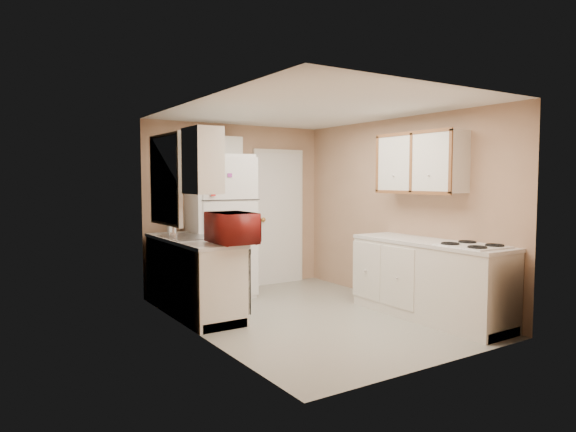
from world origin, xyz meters
TOP-DOWN VIEW (x-y plane):
  - floor at (0.00, 0.00)m, footprint 3.80×3.80m
  - ceiling at (0.00, 0.00)m, footprint 3.80×3.80m
  - wall_left at (-1.40, 0.00)m, footprint 3.80×3.80m
  - wall_right at (1.40, 0.00)m, footprint 3.80×3.80m
  - wall_back at (0.00, 1.90)m, footprint 2.80×2.80m
  - wall_front at (0.00, -1.90)m, footprint 2.80×2.80m
  - left_counter at (-1.10, 0.90)m, footprint 0.60×1.80m
  - dishwasher at (-0.81, 0.30)m, footprint 0.03×0.58m
  - sink at (-1.10, 1.05)m, footprint 0.54×0.74m
  - microwave at (-0.92, 0.20)m, footprint 0.63×0.36m
  - soap_bottle at (-1.15, 1.48)m, footprint 0.09×0.09m
  - window_blinds at (-1.36, 1.05)m, footprint 0.10×0.98m
  - upper_cabinet_left at (-1.25, 0.22)m, footprint 0.30×0.45m
  - refrigerator at (-0.45, 1.57)m, footprint 0.88×0.86m
  - cabinet_over_fridge at (-0.40, 1.75)m, footprint 0.70×0.30m
  - interior_door at (0.70, 1.86)m, footprint 0.86×0.06m
  - right_counter at (1.10, -0.80)m, footprint 0.60×2.00m
  - stove at (1.09, -1.38)m, footprint 0.55×0.66m
  - upper_cabinet_right at (1.25, -0.50)m, footprint 0.30×1.20m

SIDE VIEW (x-z plane):
  - floor at x=0.00m, z-range 0.00..0.00m
  - stove at x=1.09m, z-range 0.00..0.77m
  - left_counter at x=-1.10m, z-range 0.00..0.90m
  - right_counter at x=1.10m, z-range 0.00..0.90m
  - dishwasher at x=-0.81m, z-range 0.13..0.85m
  - sink at x=-1.10m, z-range 0.78..0.94m
  - refrigerator at x=-0.45m, z-range 0.00..1.94m
  - soap_bottle at x=-1.15m, z-range 0.90..1.10m
  - interior_door at x=0.70m, z-range -0.02..2.06m
  - microwave at x=-0.92m, z-range 0.84..1.26m
  - wall_left at x=-1.40m, z-range 1.20..1.20m
  - wall_right at x=1.40m, z-range 1.20..1.20m
  - wall_back at x=0.00m, z-range 1.20..1.20m
  - wall_front at x=0.00m, z-range 1.20..1.20m
  - window_blinds at x=-1.36m, z-range 1.06..2.14m
  - upper_cabinet_left at x=-1.25m, z-range 1.45..2.15m
  - upper_cabinet_right at x=1.25m, z-range 1.45..2.15m
  - cabinet_over_fridge at x=-0.40m, z-range 1.80..2.20m
  - ceiling at x=0.00m, z-range 2.40..2.40m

